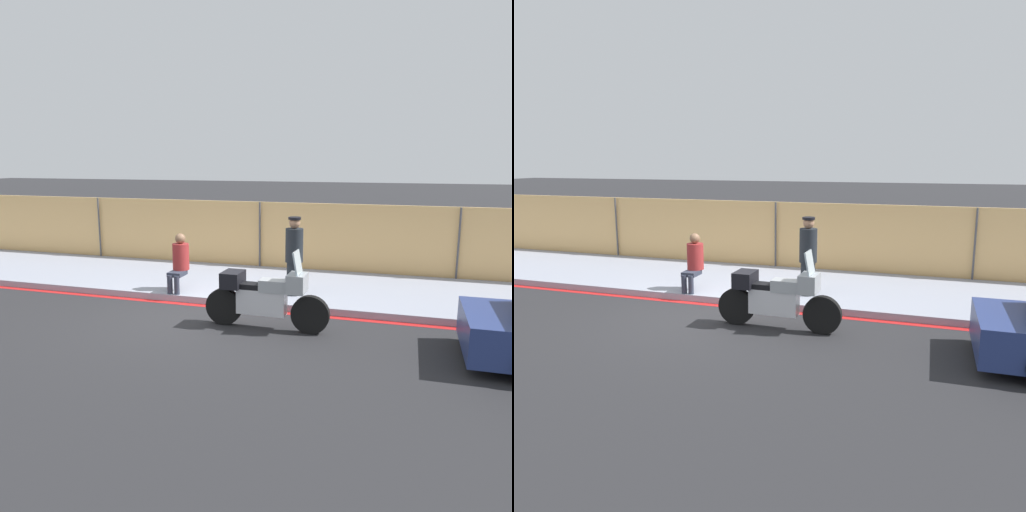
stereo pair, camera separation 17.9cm
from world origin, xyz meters
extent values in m
plane|color=#262628|center=(0.00, 0.00, 0.00)|extent=(120.00, 120.00, 0.00)
cube|color=#8E93A3|center=(0.00, 2.63, 0.08)|extent=(38.40, 3.51, 0.15)
cube|color=red|center=(0.00, 0.79, 0.00)|extent=(38.40, 0.18, 0.01)
cube|color=#E5B26B|center=(0.00, 4.47, 0.98)|extent=(36.48, 0.08, 1.95)
cylinder|color=#4C4C51|center=(-5.17, 4.37, 0.98)|extent=(0.05, 0.05, 1.95)
cylinder|color=#4C4C51|center=(0.00, 4.37, 0.98)|extent=(0.05, 0.05, 1.95)
cylinder|color=#4C4C51|center=(5.17, 4.37, 0.98)|extent=(0.05, 0.05, 1.95)
cylinder|color=black|center=(2.33, -0.25, 0.35)|extent=(0.71, 0.15, 0.70)
cylinder|color=black|center=(0.66, -0.23, 0.35)|extent=(0.71, 0.15, 0.70)
cube|color=silver|center=(1.41, -0.24, 0.52)|extent=(0.92, 0.30, 0.47)
cube|color=#999EA3|center=(1.64, -0.24, 0.84)|extent=(0.52, 0.32, 0.22)
cube|color=black|center=(1.31, -0.24, 0.80)|extent=(0.60, 0.29, 0.10)
cube|color=#999EA3|center=(2.08, -0.25, 0.92)|extent=(0.33, 0.48, 0.34)
cube|color=silver|center=(2.08, -0.25, 1.30)|extent=(0.11, 0.42, 0.42)
cube|color=black|center=(0.84, -0.23, 0.90)|extent=(0.37, 0.51, 0.30)
cylinder|color=#1E2328|center=(1.58, 1.71, 0.52)|extent=(0.32, 0.32, 0.74)
cylinder|color=#1E2328|center=(1.58, 1.71, 1.26)|extent=(0.39, 0.39, 0.74)
sphere|color=#A37556|center=(1.58, 1.71, 1.76)|extent=(0.24, 0.24, 0.24)
cylinder|color=black|center=(1.58, 1.71, 1.86)|extent=(0.28, 0.28, 0.05)
cylinder|color=#2D3342|center=(-1.08, 0.96, 0.36)|extent=(0.12, 0.12, 0.42)
cylinder|color=#2D3342|center=(-0.91, 0.96, 0.36)|extent=(0.12, 0.12, 0.42)
cube|color=#2D3342|center=(-1.00, 1.18, 0.57)|extent=(0.32, 0.42, 0.10)
cylinder|color=maroon|center=(-1.00, 1.39, 0.92)|extent=(0.38, 0.38, 0.60)
sphere|color=brown|center=(-1.00, 1.39, 1.34)|extent=(0.23, 0.23, 0.23)
camera|label=1|loc=(3.92, -8.80, 3.12)|focal=35.00mm
camera|label=2|loc=(4.09, -8.75, 3.12)|focal=35.00mm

